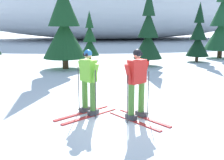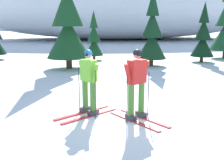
{
  "view_description": "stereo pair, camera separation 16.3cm",
  "coord_description": "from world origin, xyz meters",
  "px_view_note": "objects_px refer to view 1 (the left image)",
  "views": [
    {
      "loc": [
        -1.23,
        -6.63,
        2.37
      ],
      "look_at": [
        -0.53,
        -0.21,
        0.95
      ],
      "focal_mm": 42.92,
      "sensor_mm": 36.0,
      "label": 1
    },
    {
      "loc": [
        -1.07,
        -6.64,
        2.37
      ],
      "look_at": [
        -0.53,
        -0.21,
        0.95
      ],
      "focal_mm": 42.92,
      "sensor_mm": 36.0,
      "label": 2
    }
  ],
  "objects_px": {
    "pine_tree_left": "(64,21)",
    "pine_tree_far_right": "(222,23)",
    "pine_tree_center_left": "(90,40)",
    "pine_tree_right": "(198,37)",
    "skier_red_jacket": "(137,83)",
    "pine_tree_center_right": "(148,34)",
    "skier_lime_jacket": "(88,81)"
  },
  "relations": [
    {
      "from": "pine_tree_center_right",
      "to": "pine_tree_center_left",
      "type": "bearing_deg",
      "value": 141.25
    },
    {
      "from": "skier_red_jacket",
      "to": "pine_tree_center_right",
      "type": "bearing_deg",
      "value": 74.45
    },
    {
      "from": "pine_tree_left",
      "to": "pine_tree_right",
      "type": "xyz_separation_m",
      "value": [
        7.66,
        1.56,
        -0.91
      ]
    },
    {
      "from": "pine_tree_center_right",
      "to": "skier_lime_jacket",
      "type": "bearing_deg",
      "value": -114.27
    },
    {
      "from": "skier_red_jacket",
      "to": "pine_tree_far_right",
      "type": "distance_m",
      "value": 13.09
    },
    {
      "from": "skier_red_jacket",
      "to": "pine_tree_left",
      "type": "bearing_deg",
      "value": 106.14
    },
    {
      "from": "skier_lime_jacket",
      "to": "pine_tree_left",
      "type": "xyz_separation_m",
      "value": [
        -1.01,
        7.02,
        1.48
      ]
    },
    {
      "from": "pine_tree_left",
      "to": "pine_tree_far_right",
      "type": "xyz_separation_m",
      "value": [
        9.86,
        3.02,
        -0.07
      ]
    },
    {
      "from": "skier_red_jacket",
      "to": "pine_tree_left",
      "type": "relative_size",
      "value": 0.31
    },
    {
      "from": "pine_tree_right",
      "to": "pine_tree_center_right",
      "type": "bearing_deg",
      "value": -161.47
    },
    {
      "from": "skier_red_jacket",
      "to": "pine_tree_center_right",
      "type": "relative_size",
      "value": 0.43
    },
    {
      "from": "skier_red_jacket",
      "to": "pine_tree_far_right",
      "type": "xyz_separation_m",
      "value": [
        7.69,
        10.51,
        1.37
      ]
    },
    {
      "from": "skier_lime_jacket",
      "to": "skier_red_jacket",
      "type": "bearing_deg",
      "value": -21.86
    },
    {
      "from": "pine_tree_center_right",
      "to": "pine_tree_far_right",
      "type": "xyz_separation_m",
      "value": [
        5.48,
        2.56,
        0.59
      ]
    },
    {
      "from": "skier_red_jacket",
      "to": "pine_tree_left",
      "type": "xyz_separation_m",
      "value": [
        -2.17,
        7.49,
        1.44
      ]
    },
    {
      "from": "skier_lime_jacket",
      "to": "pine_tree_left",
      "type": "distance_m",
      "value": 7.24
    },
    {
      "from": "pine_tree_center_left",
      "to": "pine_tree_right",
      "type": "relative_size",
      "value": 0.87
    },
    {
      "from": "pine_tree_left",
      "to": "pine_tree_far_right",
      "type": "height_order",
      "value": "pine_tree_left"
    },
    {
      "from": "skier_lime_jacket",
      "to": "pine_tree_right",
      "type": "distance_m",
      "value": 10.88
    },
    {
      "from": "pine_tree_right",
      "to": "pine_tree_far_right",
      "type": "relative_size",
      "value": 0.64
    },
    {
      "from": "skier_red_jacket",
      "to": "pine_tree_center_left",
      "type": "height_order",
      "value": "pine_tree_center_left"
    },
    {
      "from": "skier_red_jacket",
      "to": "pine_tree_right",
      "type": "bearing_deg",
      "value": 58.74
    },
    {
      "from": "pine_tree_center_right",
      "to": "pine_tree_far_right",
      "type": "height_order",
      "value": "pine_tree_far_right"
    },
    {
      "from": "pine_tree_center_left",
      "to": "pine_tree_center_right",
      "type": "height_order",
      "value": "pine_tree_center_right"
    },
    {
      "from": "skier_lime_jacket",
      "to": "pine_tree_center_right",
      "type": "bearing_deg",
      "value": 65.73
    },
    {
      "from": "pine_tree_center_left",
      "to": "pine_tree_right",
      "type": "xyz_separation_m",
      "value": [
        6.33,
        -1.35,
        0.2
      ]
    },
    {
      "from": "pine_tree_left",
      "to": "pine_tree_right",
      "type": "relative_size",
      "value": 1.62
    },
    {
      "from": "pine_tree_left",
      "to": "pine_tree_center_right",
      "type": "relative_size",
      "value": 1.4
    },
    {
      "from": "skier_lime_jacket",
      "to": "pine_tree_center_right",
      "type": "height_order",
      "value": "pine_tree_center_right"
    },
    {
      "from": "pine_tree_left",
      "to": "pine_tree_center_left",
      "type": "height_order",
      "value": "pine_tree_left"
    },
    {
      "from": "skier_lime_jacket",
      "to": "pine_tree_right",
      "type": "height_order",
      "value": "pine_tree_right"
    },
    {
      "from": "pine_tree_left",
      "to": "pine_tree_center_left",
      "type": "distance_m",
      "value": 3.38
    }
  ]
}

